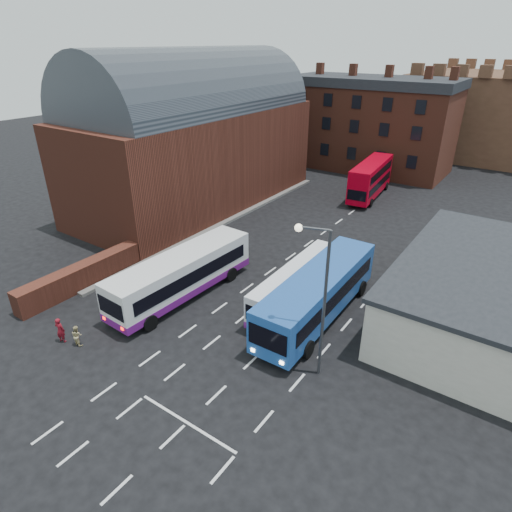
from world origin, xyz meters
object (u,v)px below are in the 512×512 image
Objects in this scene: pedestrian_beige at (77,335)px; bus_white_outbound at (182,272)px; bus_red_double at (370,179)px; bus_blue at (318,292)px; pedestrian_red at (60,330)px; bus_white_inbound at (299,283)px; street_lamp at (319,291)px.

bus_white_outbound is at bearing -101.54° from pedestrian_beige.
bus_white_outbound is 28.61m from bus_red_double.
bus_blue is 15.13m from pedestrian_beige.
bus_blue is 16.15m from pedestrian_red.
bus_white_inbound is 1.14× the size of street_lamp.
bus_blue is (1.88, -0.84, 0.36)m from bus_white_inbound.
bus_red_double reaches higher than pedestrian_beige.
pedestrian_beige is (-4.06, -36.22, -1.51)m from bus_red_double.
bus_white_inbound is 15.47m from pedestrian_red.
bus_red_double is (2.71, 28.48, 0.29)m from bus_white_outbound.
bus_red_double reaches higher than bus_white_inbound.
bus_blue reaches higher than bus_white_inbound.
bus_white_outbound is at bearing 17.59° from bus_blue.
bus_white_inbound is 25.02m from bus_red_double.
pedestrian_red is at bearing 43.15° from bus_blue.
bus_red_double is 1.19× the size of street_lamp.
pedestrian_beige is at bearing -176.34° from pedestrian_red.
pedestrian_red is at bearing -104.03° from bus_white_outbound.
bus_blue reaches higher than pedestrian_beige.
bus_white_outbound reaches higher than bus_white_inbound.
bus_blue is at bearing -135.93° from pedestrian_beige.
bus_white_inbound is at bearing 126.55° from street_lamp.
bus_red_double is at bearing -113.95° from pedestrian_red.
street_lamp is at bearing 125.36° from bus_white_inbound.
bus_red_double is 7.76× the size of pedestrian_beige.
bus_white_outbound is 1.35× the size of street_lamp.
pedestrian_beige is (-8.64, -11.64, -0.93)m from bus_white_inbound.
bus_white_inbound is 2.09m from bus_blue.
pedestrian_beige is (-1.35, -7.75, -1.22)m from bus_white_outbound.
bus_white_inbound is at bearing -24.75° from bus_blue.
street_lamp reaches higher than bus_white_outbound.
bus_white_inbound is 14.52m from pedestrian_beige.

